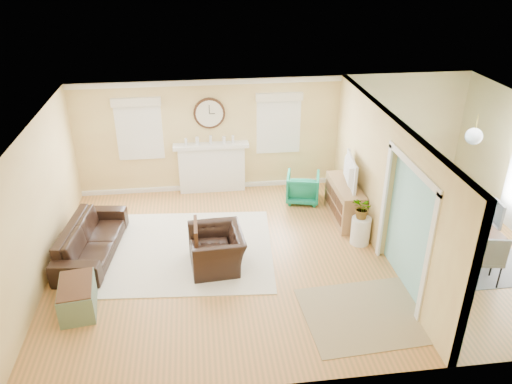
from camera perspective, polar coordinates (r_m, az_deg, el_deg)
floor at (r=9.47m, az=5.07°, el=-7.03°), size 9.00×9.00×0.00m
wall_back at (r=11.52m, az=2.28°, el=6.71°), size 9.00×0.02×2.60m
wall_front at (r=6.38m, az=11.17°, el=-12.18°), size 9.00×0.02×2.60m
wall_left at (r=9.04m, az=-23.72°, el=-1.62°), size 0.02×6.00×2.60m
ceiling at (r=8.31m, az=5.80°, el=8.02°), size 9.00×6.00×0.02m
partition at (r=9.45m, az=14.06°, el=1.59°), size 0.17×6.00×2.60m
fireplace at (r=11.53m, az=-5.07°, el=2.89°), size 1.70×0.30×1.17m
wall_clock at (r=11.16m, az=-5.35°, el=8.95°), size 0.70×0.07×0.70m
window_left at (r=11.28m, az=-13.26°, el=7.50°), size 1.05×0.13×1.42m
window_right at (r=11.36m, az=2.60°, el=8.34°), size 1.05×0.13×1.42m
pendant at (r=9.55m, az=23.63°, el=5.85°), size 0.30×0.30×0.55m
rug_cream at (r=9.62m, az=-8.03°, el=-6.55°), size 3.46×3.07×0.02m
rug_jute at (r=8.26m, az=12.55°, el=-13.47°), size 2.06×1.72×0.01m
rug_grey at (r=10.39m, az=21.09°, el=-5.57°), size 2.27×2.83×0.01m
sofa at (r=9.75m, az=-18.30°, el=-5.16°), size 1.11×2.26×0.64m
eames_chair at (r=8.96m, az=-4.50°, el=-6.53°), size 1.01×1.13×0.69m
green_chair at (r=11.17m, az=5.37°, el=0.54°), size 0.86×0.88×0.66m
trunk at (r=8.49m, az=-19.72°, el=-11.22°), size 0.63×0.92×0.50m
credenza at (r=10.53m, az=10.07°, el=-1.08°), size 0.48×1.41×0.80m
tv at (r=10.23m, az=10.28°, el=2.35°), size 0.27×1.03×0.59m
garden_stool at (r=9.81m, az=11.86°, el=-4.35°), size 0.37×0.37×0.55m
potted_plant at (r=9.57m, az=12.13°, el=-1.84°), size 0.46×0.49×0.43m
dining_table at (r=10.23m, az=21.38°, el=-4.02°), size 1.12×1.92×0.66m
dining_chair_n at (r=10.91m, az=18.64°, el=0.07°), size 0.51×0.51×1.02m
dining_chair_s at (r=9.27m, az=25.10°, el=-6.44°), size 0.50×0.50×0.96m
dining_chair_w at (r=9.83m, az=18.30°, el=-3.34°), size 0.50×0.50×0.92m
dining_chair_e at (r=10.43m, az=24.92°, el=-2.91°), size 0.43×0.43×0.90m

